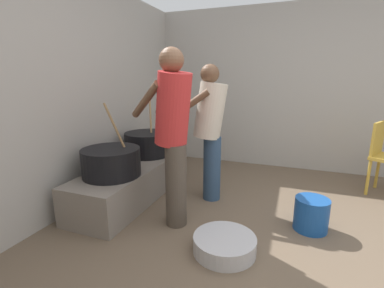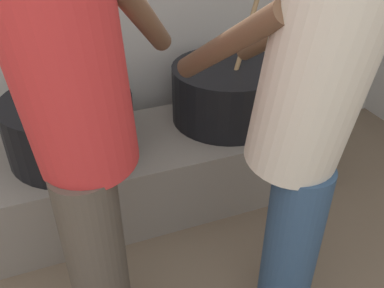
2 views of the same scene
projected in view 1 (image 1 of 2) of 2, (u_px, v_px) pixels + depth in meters
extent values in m
plane|color=brown|center=(309.00, 278.00, 1.94)|extent=(10.72, 10.72, 0.00)
cube|color=#ADA8A0|center=(33.00, 96.00, 2.48)|extent=(5.56, 0.20, 2.44)
cube|color=#ADA8A0|center=(310.00, 89.00, 4.09)|extent=(0.20, 5.07, 2.44)
cube|color=slate|center=(135.00, 180.00, 3.27)|extent=(1.83, 0.60, 0.40)
cylinder|color=black|center=(111.00, 162.00, 2.81)|extent=(0.59, 0.59, 0.29)
cylinder|color=#937047|center=(115.00, 128.00, 2.83)|extent=(0.04, 0.26, 0.51)
cylinder|color=black|center=(148.00, 144.00, 3.58)|extent=(0.59, 0.59, 0.30)
cylinder|color=#937047|center=(151.00, 116.00, 3.59)|extent=(0.23, 0.15, 0.51)
cylinder|color=#4C4238|center=(176.00, 185.00, 2.58)|extent=(0.20, 0.20, 0.79)
cylinder|color=red|center=(173.00, 109.00, 2.43)|extent=(0.46, 0.49, 0.68)
sphere|color=brown|center=(171.00, 60.00, 2.34)|extent=(0.22, 0.22, 0.22)
cylinder|color=brown|center=(170.00, 99.00, 2.68)|extent=(0.31, 0.45, 0.37)
cylinder|color=brown|center=(146.00, 100.00, 2.52)|extent=(0.31, 0.45, 0.37)
cylinder|color=navy|center=(212.00, 168.00, 3.15)|extent=(0.20, 0.20, 0.74)
cylinder|color=beige|center=(210.00, 110.00, 2.99)|extent=(0.39, 0.45, 0.63)
sphere|color=brown|center=(210.00, 74.00, 2.90)|extent=(0.20, 0.20, 0.20)
cylinder|color=brown|center=(191.00, 103.00, 3.13)|extent=(0.19, 0.45, 0.35)
cylinder|color=brown|center=(188.00, 106.00, 2.87)|extent=(0.19, 0.45, 0.35)
cylinder|color=gold|center=(368.00, 177.00, 3.28)|extent=(0.04, 0.04, 0.44)
cylinder|color=gold|center=(377.00, 171.00, 3.50)|extent=(0.04, 0.04, 0.44)
cube|color=gold|center=(378.00, 138.00, 3.29)|extent=(0.35, 0.21, 0.40)
cylinder|color=#194C99|center=(311.00, 214.00, 2.53)|extent=(0.31, 0.31, 0.31)
cylinder|color=#B7B7BC|center=(225.00, 244.00, 2.22)|extent=(0.51, 0.51, 0.14)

